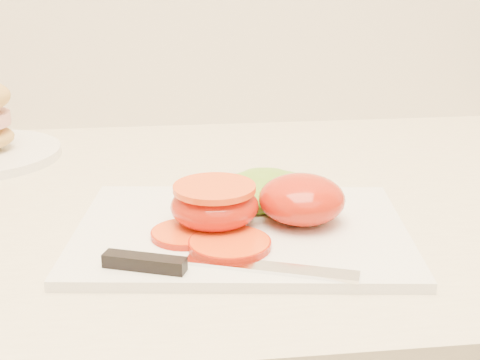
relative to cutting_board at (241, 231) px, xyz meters
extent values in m
cube|color=white|center=(0.00, 0.00, 0.00)|extent=(0.35, 0.27, 0.01)
ellipsoid|color=red|center=(0.06, 0.01, 0.03)|extent=(0.09, 0.09, 0.05)
ellipsoid|color=red|center=(-0.03, 0.00, 0.03)|extent=(0.09, 0.09, 0.04)
cylinder|color=red|center=(-0.03, 0.00, 0.04)|extent=(0.08, 0.08, 0.01)
cylinder|color=orange|center=(-0.02, -0.05, 0.01)|extent=(0.07, 0.07, 0.01)
cylinder|color=orange|center=(-0.05, -0.02, 0.01)|extent=(0.06, 0.06, 0.01)
ellipsoid|color=#75A22B|center=(0.04, 0.07, 0.02)|extent=(0.14, 0.14, 0.03)
cube|color=silver|center=(0.01, -0.09, 0.01)|extent=(0.15, 0.07, 0.00)
cube|color=black|center=(-0.09, -0.08, 0.01)|extent=(0.07, 0.04, 0.01)
camera|label=1|loc=(-0.08, -0.60, 0.26)|focal=50.00mm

